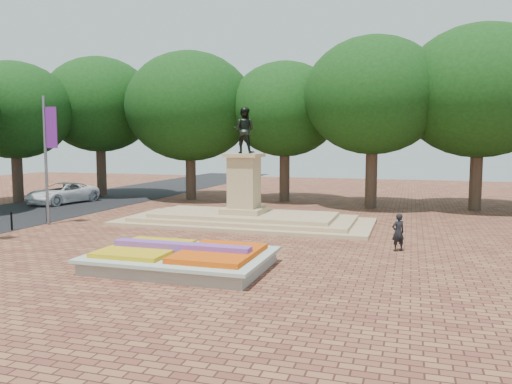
{
  "coord_description": "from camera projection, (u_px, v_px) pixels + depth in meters",
  "views": [
    {
      "loc": [
        8.81,
        -17.97,
        4.5
      ],
      "look_at": [
        1.91,
        4.1,
        2.2
      ],
      "focal_mm": 35.0,
      "sensor_mm": 36.0,
      "label": 1
    }
  ],
  "objects": [
    {
      "name": "van",
      "position": [
        62.0,
        193.0,
        36.85
      ],
      "size": [
        3.44,
        5.85,
        1.53
      ],
      "primitive_type": "imported",
      "rotation": [
        0.0,
        0.0,
        -0.17
      ],
      "color": "white",
      "rests_on": "ground"
    },
    {
      "name": "monument",
      "position": [
        244.0,
        208.0,
        27.64
      ],
      "size": [
        14.0,
        6.0,
        6.4
      ],
      "color": "tan",
      "rests_on": "ground"
    },
    {
      "name": "flower_bed",
      "position": [
        182.0,
        258.0,
        17.89
      ],
      "size": [
        6.3,
        4.3,
        0.91
      ],
      "color": "gray",
      "rests_on": "ground"
    },
    {
      "name": "tree_row_back",
      "position": [
        319.0,
        112.0,
        35.87
      ],
      "size": [
        44.8,
        8.8,
        10.43
      ],
      "color": "#38261E",
      "rests_on": "ground"
    },
    {
      "name": "pedestrian",
      "position": [
        398.0,
        232.0,
        20.66
      ],
      "size": [
        0.69,
        0.63,
        1.58
      ],
      "primitive_type": "imported",
      "rotation": [
        0.0,
        0.0,
        3.72
      ],
      "color": "black",
      "rests_on": "ground"
    },
    {
      "name": "ground",
      "position": [
        181.0,
        254.0,
        20.13
      ],
      "size": [
        90.0,
        90.0,
        0.0
      ],
      "primitive_type": "plane",
      "color": "brown",
      "rests_on": "ground"
    }
  ]
}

